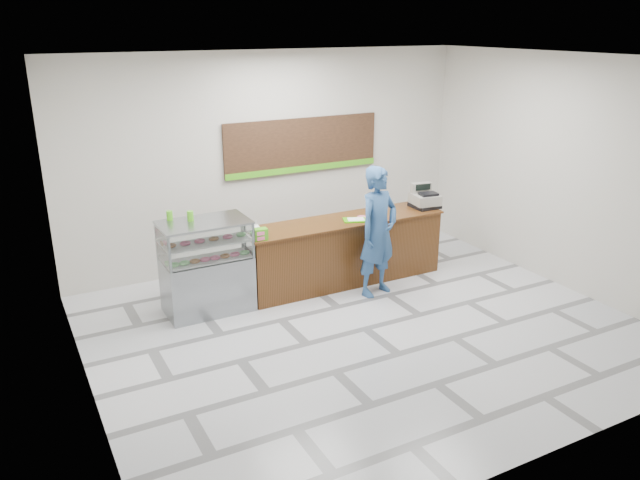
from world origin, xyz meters
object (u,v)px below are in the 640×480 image
cash_register (425,199)px  serving_tray (355,220)px  sales_counter (344,251)px  display_case (207,266)px  customer (378,232)px

cash_register → serving_tray: size_ratio=1.16×
cash_register → serving_tray: (-1.38, -0.09, -0.13)m
sales_counter → serving_tray: size_ratio=7.79×
display_case → cash_register: 3.75m
sales_counter → cash_register: bearing=-1.1°
customer → display_case: bearing=150.9°
serving_tray → sales_counter: bearing=156.1°
display_case → customer: customer is taller
display_case → cash_register: bearing=-0.4°
serving_tray → customer: customer is taller
sales_counter → display_case: size_ratio=2.45×
sales_counter → serving_tray: serving_tray is taller
display_case → customer: bearing=-14.0°
sales_counter → display_case: (-2.22, -0.00, 0.16)m
sales_counter → display_case: display_case is taller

